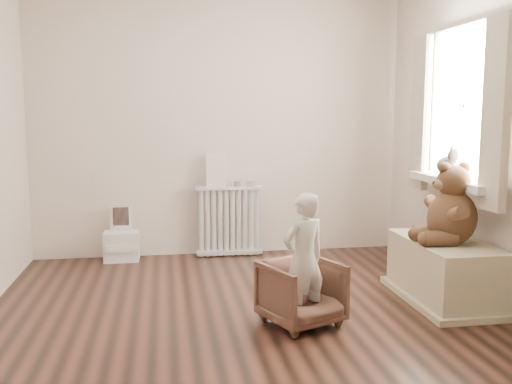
{
  "coord_description": "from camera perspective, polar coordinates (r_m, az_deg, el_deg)",
  "views": [
    {
      "loc": [
        -0.53,
        -3.78,
        1.4
      ],
      "look_at": [
        0.15,
        0.45,
        0.8
      ],
      "focal_mm": 40.0,
      "sensor_mm": 36.0,
      "label": 1
    }
  ],
  "objects": [
    {
      "name": "floor",
      "position": [
        4.07,
        -1.1,
        -12.16
      ],
      "size": [
        3.6,
        3.6,
        0.01
      ],
      "primitive_type": "cube",
      "color": "black",
      "rests_on": "ground"
    },
    {
      "name": "plush_cat",
      "position": [
        4.7,
        18.72,
        2.66
      ],
      "size": [
        0.27,
        0.33,
        0.24
      ],
      "primitive_type": null,
      "rotation": [
        0.0,
        0.0,
        0.43
      ],
      "color": "#686056",
      "rests_on": "window_sill"
    },
    {
      "name": "right_wall",
      "position": [
        4.45,
        22.62,
        6.07
      ],
      "size": [
        0.02,
        3.6,
        2.6
      ],
      "primitive_type": "cube",
      "color": "beige",
      "rests_on": "ground"
    },
    {
      "name": "window",
      "position": [
        4.68,
        20.35,
        8.08
      ],
      "size": [
        0.03,
        0.9,
        1.1
      ],
      "primitive_type": "cube",
      "color": "white",
      "rests_on": "right_wall"
    },
    {
      "name": "child",
      "position": [
        3.73,
        4.8,
        -6.7
      ],
      "size": [
        0.37,
        0.32,
        0.87
      ],
      "primitive_type": "imported",
      "rotation": [
        0.0,
        0.0,
        3.54
      ],
      "color": "beige",
      "rests_on": "armchair"
    },
    {
      "name": "curtain_left",
      "position": [
        4.14,
        22.87,
        7.21
      ],
      "size": [
        0.06,
        0.26,
        1.3
      ],
      "primitive_type": "cube",
      "color": "beige",
      "rests_on": "right_wall"
    },
    {
      "name": "radiator",
      "position": [
        5.59,
        -2.69,
        -2.45
      ],
      "size": [
        0.65,
        0.12,
        0.68
      ],
      "primitive_type": "cube",
      "color": "silver",
      "rests_on": "floor"
    },
    {
      "name": "tin_b",
      "position": [
        5.57,
        -0.51,
        0.83
      ],
      "size": [
        0.09,
        0.09,
        0.05
      ],
      "primitive_type": "cylinder",
      "color": "#A59E8C",
      "rests_on": "radiator"
    },
    {
      "name": "armchair",
      "position": [
        3.85,
        4.58,
        -10.01
      ],
      "size": [
        0.6,
        0.61,
        0.43
      ],
      "primitive_type": "imported",
      "rotation": [
        0.0,
        0.0,
        0.4
      ],
      "color": "brown",
      "rests_on": "floor"
    },
    {
      "name": "toy_bench",
      "position": [
        4.53,
        18.33,
        -7.8
      ],
      "size": [
        0.51,
        0.97,
        0.46
      ],
      "primitive_type": "cube",
      "color": "#BEB48D",
      "rests_on": "floor"
    },
    {
      "name": "tin_a",
      "position": [
        5.55,
        -1.73,
        0.84
      ],
      "size": [
        0.09,
        0.09,
        0.06
      ],
      "primitive_type": "cylinder",
      "color": "#A59E8C",
      "rests_on": "radiator"
    },
    {
      "name": "paper_doll",
      "position": [
        5.51,
        -3.97,
        2.21
      ],
      "size": [
        0.2,
        0.02,
        0.33
      ],
      "primitive_type": "cube",
      "color": "beige",
      "rests_on": "radiator"
    },
    {
      "name": "front_wall",
      "position": [
        2.06,
        5.9,
        5.13
      ],
      "size": [
        3.6,
        0.02,
        2.6
      ],
      "primitive_type": "cube",
      "color": "beige",
      "rests_on": "ground"
    },
    {
      "name": "window_sill",
      "position": [
        4.67,
        19.05,
        1.01
      ],
      "size": [
        0.22,
        1.1,
        0.06
      ],
      "primitive_type": "cube",
      "color": "silver",
      "rests_on": "right_wall"
    },
    {
      "name": "teddy_bear",
      "position": [
        4.37,
        19.03,
        -2.09
      ],
      "size": [
        0.48,
        0.38,
        0.58
      ],
      "primitive_type": null,
      "rotation": [
        0.0,
        0.0,
        -0.03
      ],
      "color": "#3D2515",
      "rests_on": "toy_bench"
    },
    {
      "name": "toy_vanity",
      "position": [
        5.57,
        -13.33,
        -3.92
      ],
      "size": [
        0.32,
        0.23,
        0.51
      ],
      "primitive_type": "cube",
      "color": "silver",
      "rests_on": "floor"
    },
    {
      "name": "curtain_right",
      "position": [
        5.14,
        16.11,
        7.54
      ],
      "size": [
        0.06,
        0.26,
        1.3
      ],
      "primitive_type": "cube",
      "color": "beige",
      "rests_on": "right_wall"
    },
    {
      "name": "back_wall",
      "position": [
        5.61,
        -3.74,
        6.93
      ],
      "size": [
        3.6,
        0.02,
        2.6
      ],
      "primitive_type": "cube",
      "color": "beige",
      "rests_on": "ground"
    }
  ]
}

